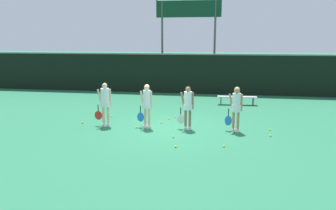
% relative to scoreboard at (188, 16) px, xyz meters
% --- Properties ---
extents(ground_plane, '(140.00, 140.00, 0.00)m').
position_rel_scoreboard_xyz_m(ground_plane, '(0.25, -10.10, -4.86)').
color(ground_plane, '#26724C').
extents(fence_windscreen, '(60.00, 0.08, 2.50)m').
position_rel_scoreboard_xyz_m(fence_windscreen, '(0.25, -1.91, -3.60)').
color(fence_windscreen, black).
rests_on(fence_windscreen, ground_plane).
extents(scoreboard, '(4.31, 0.15, 6.12)m').
position_rel_scoreboard_xyz_m(scoreboard, '(0.00, 0.00, 0.00)').
color(scoreboard, '#515156').
rests_on(scoreboard, ground_plane).
extents(bench_courtside, '(2.05, 0.44, 0.44)m').
position_rel_scoreboard_xyz_m(bench_courtside, '(3.11, -5.04, -4.48)').
color(bench_courtside, '#B2B2B7').
rests_on(bench_courtside, ground_plane).
extents(player_0, '(0.67, 0.39, 1.72)m').
position_rel_scoreboard_xyz_m(player_0, '(-2.25, -10.16, -3.85)').
color(player_0, beige).
rests_on(player_0, ground_plane).
extents(player_1, '(0.62, 0.34, 1.71)m').
position_rel_scoreboard_xyz_m(player_1, '(-0.56, -10.17, -3.86)').
color(player_1, beige).
rests_on(player_1, ground_plane).
extents(player_2, '(0.63, 0.35, 1.67)m').
position_rel_scoreboard_xyz_m(player_2, '(1.02, -10.11, -3.89)').
color(player_2, '#8C664C').
rests_on(player_2, ground_plane).
extents(player_3, '(0.63, 0.36, 1.68)m').
position_rel_scoreboard_xyz_m(player_3, '(2.83, -10.14, -3.87)').
color(player_3, tan).
rests_on(player_3, ground_plane).
extents(tennis_ball_0, '(0.07, 0.07, 0.07)m').
position_rel_scoreboard_xyz_m(tennis_ball_0, '(0.65, -11.35, -4.83)').
color(tennis_ball_0, '#CCE033').
rests_on(tennis_ball_0, ground_plane).
extents(tennis_ball_1, '(0.07, 0.07, 0.07)m').
position_rel_scoreboard_xyz_m(tennis_ball_1, '(-0.13, -9.44, -4.83)').
color(tennis_ball_1, '#CCE033').
rests_on(tennis_ball_1, ground_plane).
extents(tennis_ball_2, '(0.07, 0.07, 0.07)m').
position_rel_scoreboard_xyz_m(tennis_ball_2, '(-0.92, -8.84, -4.83)').
color(tennis_ball_2, '#CCE033').
rests_on(tennis_ball_2, ground_plane).
extents(tennis_ball_3, '(0.07, 0.07, 0.07)m').
position_rel_scoreboard_xyz_m(tennis_ball_3, '(4.14, -9.86, -4.83)').
color(tennis_ball_3, '#CCE033').
rests_on(tennis_ball_3, ground_plane).
extents(tennis_ball_4, '(0.07, 0.07, 0.07)m').
position_rel_scoreboard_xyz_m(tennis_ball_4, '(0.08, -8.74, -4.83)').
color(tennis_ball_4, '#CCE033').
rests_on(tennis_ball_4, ground_plane).
extents(tennis_ball_5, '(0.07, 0.07, 0.07)m').
position_rel_scoreboard_xyz_m(tennis_ball_5, '(0.29, -8.36, -4.83)').
color(tennis_ball_5, '#CCE033').
rests_on(tennis_ball_5, ground_plane).
extents(tennis_ball_6, '(0.07, 0.07, 0.07)m').
position_rel_scoreboard_xyz_m(tennis_ball_6, '(0.88, -12.38, -4.83)').
color(tennis_ball_6, '#CCE033').
rests_on(tennis_ball_6, ground_plane).
extents(tennis_ball_7, '(0.07, 0.07, 0.07)m').
position_rel_scoreboard_xyz_m(tennis_ball_7, '(-2.53, -8.71, -4.83)').
color(tennis_ball_7, '#CCE033').
rests_on(tennis_ball_7, ground_plane).
extents(tennis_ball_8, '(0.07, 0.07, 0.07)m').
position_rel_scoreboard_xyz_m(tennis_ball_8, '(-0.96, -10.32, -4.83)').
color(tennis_ball_8, '#CCE033').
rests_on(tennis_ball_8, ground_plane).
extents(tennis_ball_9, '(0.07, 0.07, 0.07)m').
position_rel_scoreboard_xyz_m(tennis_ball_9, '(4.06, -10.66, -4.83)').
color(tennis_ball_9, '#CCE033').
rests_on(tennis_ball_9, ground_plane).
extents(tennis_ball_10, '(0.07, 0.07, 0.07)m').
position_rel_scoreboard_xyz_m(tennis_ball_10, '(2.40, -12.09, -4.83)').
color(tennis_ball_10, '#CCE033').
rests_on(tennis_ball_10, ground_plane).
extents(tennis_ball_11, '(0.07, 0.07, 0.07)m').
position_rel_scoreboard_xyz_m(tennis_ball_11, '(-3.31, -10.00, -4.83)').
color(tennis_ball_11, '#CCE033').
rests_on(tennis_ball_11, ground_plane).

